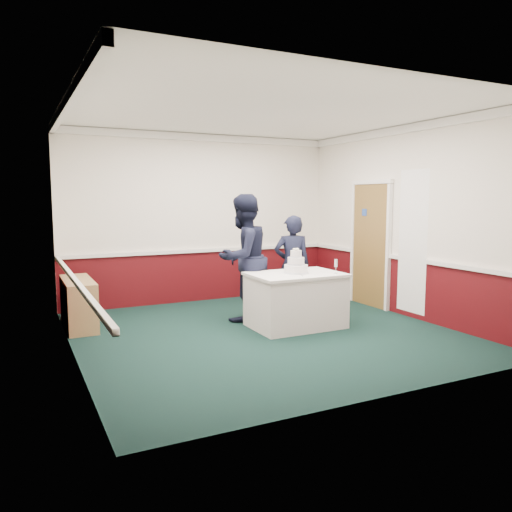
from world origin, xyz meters
name	(u,v)px	position (x,y,z in m)	size (l,w,h in m)	color
ground	(265,333)	(0.00, 0.00, 0.00)	(5.00, 5.00, 0.00)	#122C26
room_shell	(251,191)	(0.08, 0.61, 1.97)	(5.00, 5.00, 3.00)	white
sideboard	(79,303)	(-2.28, 1.49, 0.35)	(0.41, 1.20, 0.70)	tan
cake_table	(296,300)	(0.56, 0.11, 0.40)	(1.32, 0.92, 0.79)	white
wedding_cake	(296,266)	(0.56, 0.11, 0.90)	(0.35, 0.35, 0.36)	white
cake_knife	(301,275)	(0.53, -0.09, 0.79)	(0.01, 0.22, 0.01)	silver
champagne_flute	(336,264)	(1.06, -0.17, 0.93)	(0.05, 0.05, 0.21)	silver
person_man	(243,258)	(0.05, 0.83, 0.97)	(0.94, 0.73, 1.93)	black
person_woman	(292,265)	(0.91, 0.82, 0.80)	(0.58, 0.38, 1.60)	black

